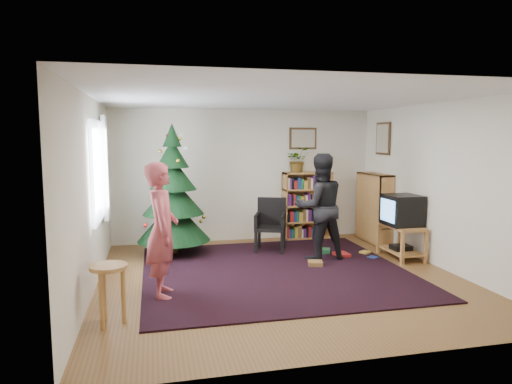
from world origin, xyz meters
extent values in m
plane|color=brown|center=(0.00, 0.00, 0.00)|extent=(5.00, 5.00, 0.00)
plane|color=white|center=(0.00, 0.00, 2.50)|extent=(5.00, 5.00, 0.00)
cube|color=silver|center=(0.00, 2.50, 1.25)|extent=(5.00, 0.02, 2.50)
cube|color=silver|center=(0.00, -2.50, 1.25)|extent=(5.00, 0.02, 2.50)
cube|color=silver|center=(-2.50, 0.00, 1.25)|extent=(0.02, 5.00, 2.50)
cube|color=silver|center=(2.50, 0.00, 1.25)|extent=(0.02, 5.00, 2.50)
cube|color=black|center=(0.00, 0.30, 0.01)|extent=(3.80, 3.60, 0.02)
cube|color=silver|center=(-2.47, 0.60, 1.50)|extent=(0.04, 1.20, 1.40)
cube|color=silver|center=(-2.43, 1.30, 1.50)|extent=(0.06, 0.35, 1.60)
cube|color=#4C3319|center=(1.15, 2.48, 1.95)|extent=(0.55, 0.03, 0.42)
cube|color=beige|center=(1.15, 2.48, 1.95)|extent=(0.47, 0.01, 0.34)
cube|color=#4C3319|center=(2.48, 1.75, 1.95)|extent=(0.03, 0.50, 0.60)
cube|color=beige|center=(2.48, 1.75, 1.95)|extent=(0.01, 0.42, 0.52)
cylinder|color=#3F2816|center=(-1.40, 1.65, 0.12)|extent=(0.12, 0.12, 0.24)
cone|color=black|center=(-1.40, 1.65, 0.58)|extent=(1.22, 1.22, 0.69)
cone|color=black|center=(-1.40, 1.65, 0.99)|extent=(1.02, 1.02, 0.61)
cone|color=black|center=(-1.40, 1.65, 1.37)|extent=(0.79, 0.79, 0.54)
cone|color=black|center=(-1.40, 1.65, 1.71)|extent=(0.55, 0.55, 0.47)
cone|color=black|center=(-1.40, 1.65, 2.01)|extent=(0.31, 0.31, 0.39)
cube|color=#BD8143|center=(1.21, 2.34, 0.65)|extent=(0.95, 0.30, 1.30)
cube|color=#BD8143|center=(1.21, 2.34, 1.29)|extent=(0.95, 0.30, 0.03)
cube|color=#BD8143|center=(2.34, 1.76, 0.65)|extent=(0.30, 0.95, 1.30)
cube|color=#BD8143|center=(2.34, 1.76, 1.29)|extent=(0.30, 0.95, 0.03)
cube|color=#BD8143|center=(2.22, 0.57, 0.53)|extent=(0.46, 0.83, 0.04)
cube|color=#BD8143|center=(2.02, 0.18, 0.26)|extent=(0.05, 0.05, 0.51)
cube|color=#BD8143|center=(2.42, 0.18, 0.26)|extent=(0.05, 0.05, 0.51)
cube|color=#BD8143|center=(2.02, 0.95, 0.26)|extent=(0.05, 0.05, 0.51)
cube|color=#BD8143|center=(2.42, 0.95, 0.26)|extent=(0.05, 0.05, 0.51)
cube|color=#BD8143|center=(2.22, 0.57, 0.12)|extent=(0.42, 0.79, 0.03)
cube|color=black|center=(2.22, 0.57, 0.17)|extent=(0.30, 0.25, 0.08)
cube|color=black|center=(2.22, 0.57, 0.80)|extent=(0.51, 0.57, 0.49)
cube|color=#5DACFF|center=(1.96, 0.57, 0.80)|extent=(0.01, 0.44, 0.36)
cube|color=black|center=(0.23, 1.45, 0.41)|extent=(0.65, 0.65, 0.05)
cube|color=black|center=(0.23, 1.67, 0.67)|extent=(0.49, 0.23, 0.50)
cube|color=black|center=(0.01, 1.23, 0.21)|extent=(0.06, 0.06, 0.41)
cube|color=black|center=(0.45, 1.23, 0.21)|extent=(0.06, 0.06, 0.41)
cube|color=black|center=(0.01, 1.67, 0.21)|extent=(0.06, 0.06, 0.41)
cube|color=black|center=(0.45, 1.67, 0.21)|extent=(0.06, 0.06, 0.41)
cylinder|color=#BD8143|center=(-2.20, -1.19, 0.63)|extent=(0.39, 0.39, 0.04)
cylinder|color=#BD8143|center=(-2.06, -1.19, 0.30)|extent=(0.05, 0.05, 0.60)
cylinder|color=#BD8143|center=(-2.27, -1.07, 0.30)|extent=(0.05, 0.05, 0.60)
cylinder|color=#BD8143|center=(-2.27, -1.31, 0.30)|extent=(0.05, 0.05, 0.60)
imported|color=#B14750|center=(-1.63, -0.42, 0.84)|extent=(0.42, 0.63, 1.67)
imported|color=black|center=(0.88, 0.80, 0.86)|extent=(0.85, 0.68, 1.72)
imported|color=gray|center=(1.01, 2.34, 1.54)|extent=(0.49, 0.44, 0.49)
cylinder|color=#A57F33|center=(1.51, 2.34, 1.35)|extent=(0.10, 0.10, 0.10)
sphere|color=#FFD88C|center=(1.51, 2.34, 1.46)|extent=(0.10, 0.10, 0.10)
cone|color=black|center=(1.51, 2.34, 1.54)|extent=(0.24, 0.24, 0.16)
cube|color=#A51E19|center=(1.29, 0.84, 0.04)|extent=(0.20, 0.20, 0.08)
cube|color=navy|center=(1.75, 0.62, 0.04)|extent=(0.20, 0.20, 0.08)
cube|color=#1E592D|center=(1.08, 1.08, 0.04)|extent=(0.20, 0.20, 0.08)
cube|color=gold|center=(1.76, 0.92, 0.04)|extent=(0.20, 0.20, 0.08)
cube|color=brown|center=(0.68, 0.41, 0.04)|extent=(0.20, 0.20, 0.08)
camera|label=1|loc=(-1.72, -6.04, 1.97)|focal=32.00mm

